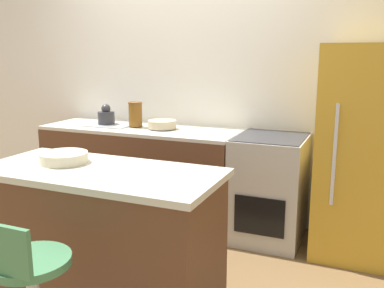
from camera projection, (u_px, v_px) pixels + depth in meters
ground_plane at (152, 234)px, 3.76m from camera, size 14.00×14.00×0.00m
wall_back at (183, 81)px, 4.11m from camera, size 8.00×0.06×2.60m
back_counter at (142, 173)px, 4.08m from camera, size 1.87×0.64×0.89m
kitchen_island at (102, 238)px, 2.63m from camera, size 1.47×0.67×0.88m
oven_range at (269, 188)px, 3.61m from camera, size 0.57×0.65×0.89m
refrigerator at (363, 153)px, 3.26m from camera, size 0.66×0.68×1.63m
kettle at (106, 116)px, 4.11m from camera, size 0.16×0.16×0.19m
mixing_bowl at (162, 124)px, 3.89m from camera, size 0.26×0.26×0.07m
canister_jar at (135, 114)px, 3.98m from camera, size 0.13×0.13×0.23m
fruit_bowl at (64, 158)px, 2.69m from camera, size 0.30×0.30×0.07m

